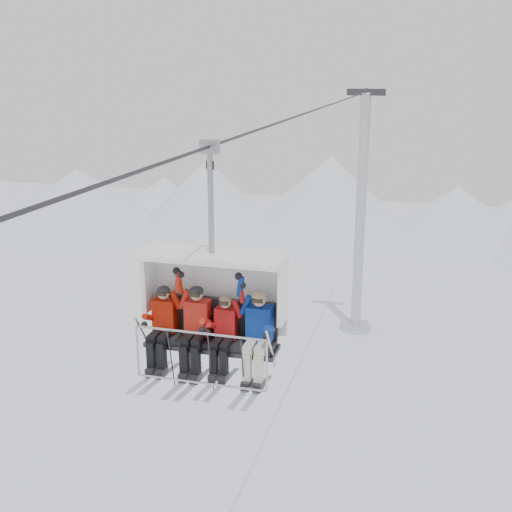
% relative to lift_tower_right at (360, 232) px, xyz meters
% --- Properties ---
extents(ridgeline, '(72.00, 21.00, 7.00)m').
position_rel_lift_tower_right_xyz_m(ridgeline, '(-1.58, 20.05, -2.94)').
color(ridgeline, white).
rests_on(ridgeline, ground).
extents(lift_tower_right, '(2.00, 1.80, 13.48)m').
position_rel_lift_tower_right_xyz_m(lift_tower_right, '(0.00, 0.00, 0.00)').
color(lift_tower_right, '#B8BBC0').
rests_on(lift_tower_right, ground).
extents(haul_cable, '(0.06, 50.00, 0.06)m').
position_rel_lift_tower_right_xyz_m(haul_cable, '(0.00, -22.00, 7.52)').
color(haul_cable, '#303036').
rests_on(haul_cable, lift_tower_left).
extents(chairlift_carrier, '(2.49, 1.17, 3.98)m').
position_rel_lift_tower_right_xyz_m(chairlift_carrier, '(0.00, -24.73, 4.92)').
color(chairlift_carrier, black).
rests_on(chairlift_carrier, haul_cable).
extents(skier_far_left, '(0.40, 1.69, 1.61)m').
position_rel_lift_tower_right_xyz_m(skier_far_left, '(-0.87, -25.04, 4.43)').
color(skier_far_left, '#B41906').
rests_on(skier_far_left, chairlift_carrier).
extents(skier_center_left, '(0.43, 1.69, 1.69)m').
position_rel_lift_tower_right_xyz_m(skier_center_left, '(-0.26, -25.04, 4.45)').
color(skier_center_left, red).
rests_on(skier_center_left, chairlift_carrier).
extents(skier_center_right, '(0.37, 1.69, 1.50)m').
position_rel_lift_tower_right_xyz_m(skier_center_right, '(0.26, -25.05, 4.39)').
color(skier_center_right, red).
rests_on(skier_center_right, chairlift_carrier).
extents(skier_far_right, '(0.43, 1.69, 1.69)m').
position_rel_lift_tower_right_xyz_m(skier_far_right, '(0.85, -25.04, 4.45)').
color(skier_far_right, navy).
rests_on(skier_far_right, chairlift_carrier).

